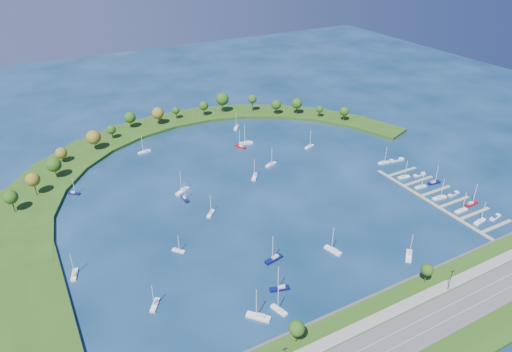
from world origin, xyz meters
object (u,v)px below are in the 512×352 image
moored_boat_0 (183,191)px  moored_boat_1 (185,198)px  moored_boat_10 (144,151)px  docked_boat_11 (397,160)px  moored_boat_2 (211,213)px  moored_boat_8 (178,250)px  docked_boat_10 (384,162)px  docked_boat_7 (434,182)px  moored_boat_7 (246,143)px  docked_boat_1 (495,217)px  moored_boat_19 (333,250)px  docked_boat_9 (419,175)px  moored_boat_6 (309,146)px  moored_boat_9 (155,304)px  moored_boat_5 (279,310)px  docked_boat_6 (421,186)px  moored_boat_16 (74,193)px  docked_boat_2 (461,210)px  docked_boat_3 (472,203)px  moored_boat_12 (280,288)px  moored_boat_14 (74,274)px  dock_system (439,198)px  moored_boat_11 (271,164)px  moored_boat_4 (259,316)px  moored_boat_3 (236,127)px  moored_boat_15 (255,176)px  docked_boat_4 (439,197)px  moored_boat_18 (409,255)px  docked_boat_8 (404,177)px  moored_boat_13 (241,146)px  docked_boat_5 (454,194)px

moored_boat_0 → moored_boat_1: bearing=47.7°
moored_boat_10 → docked_boat_11: bearing=137.5°
moored_boat_2 → moored_boat_8: moored_boat_2 is taller
docked_boat_10 → docked_boat_7: bearing=-66.7°
moored_boat_7 → moored_boat_8: 122.44m
moored_boat_7 → docked_boat_1: bearing=130.9°
moored_boat_19 → docked_boat_9: (91.02, 33.94, -0.33)m
moored_boat_1 → moored_boat_6: size_ratio=0.93×
moored_boat_9 → moored_boat_19: bearing=119.5°
moored_boat_5 → docked_boat_6: moored_boat_5 is taller
moored_boat_2 → moored_boat_16: moored_boat_2 is taller
docked_boat_2 → docked_boat_3: size_ratio=0.91×
moored_boat_12 → moored_boat_14: 89.77m
moored_boat_12 → moored_boat_19: 36.52m
dock_system → moored_boat_11: bearing=127.6°
moored_boat_8 → moored_boat_11: size_ratio=0.76×
moored_boat_7 → docked_boat_7: bearing=139.4°
moored_boat_4 → moored_boat_3: bearing=-66.3°
moored_boat_1 → moored_boat_10: (-2.14, 68.98, 0.05)m
moored_boat_1 → moored_boat_7: (63.78, 48.45, 0.09)m
moored_boat_8 → moored_boat_15: (65.39, 44.89, 0.08)m
moored_boat_2 → moored_boat_7: (57.17, 68.71, 0.09)m
moored_boat_14 → docked_boat_4: bearing=-82.0°
moored_boat_9 → moored_boat_16: size_ratio=1.13×
moored_boat_9 → moored_boat_3: bearing=176.9°
docked_boat_7 → docked_boat_1: bearing=-82.9°
moored_boat_10 → moored_boat_18: (74.65, -165.45, 0.01)m
moored_boat_1 → docked_boat_10: bearing=79.9°
moored_boat_8 → docked_boat_1: (154.53, -53.59, -0.24)m
moored_boat_5 → docked_boat_8: bearing=-82.1°
docked_boat_2 → docked_boat_8: size_ratio=1.04×
dock_system → moored_boat_9: size_ratio=7.28×
moored_boat_18 → docked_boat_7: bearing=172.0°
docked_boat_1 → docked_boat_2: 16.59m
moored_boat_4 → moored_boat_11: moored_boat_4 is taller
dock_system → moored_boat_9: moored_boat_9 is taller
moored_boat_15 → docked_boat_10: size_ratio=1.11×
dock_system → docked_boat_7: size_ratio=6.95×
moored_boat_1 → moored_boat_13: (57.82, 45.15, 0.04)m
docked_boat_11 → docked_boat_4: bearing=-97.6°
docked_boat_7 → docked_boat_8: (-10.49, 13.72, -0.01)m
moored_boat_1 → moored_boat_12: bearing=4.8°
moored_boat_2 → docked_boat_10: docked_boat_10 is taller
moored_boat_5 → moored_boat_7: bearing=-39.8°
moored_boat_19 → moored_boat_15: bearing=-16.6°
docked_boat_1 → docked_boat_5: docked_boat_1 is taller
moored_boat_10 → moored_boat_4: bearing=78.9°
moored_boat_9 → docked_boat_10: 174.36m
moored_boat_3 → moored_boat_12: bearing=17.3°
moored_boat_13 → docked_boat_7: moored_boat_13 is taller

